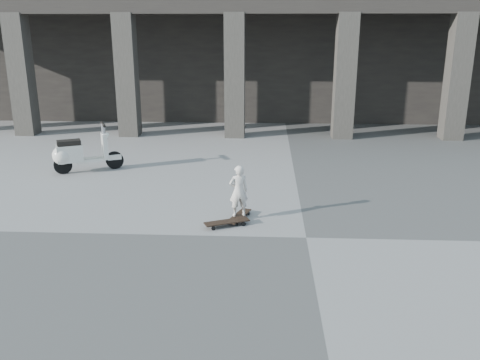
{
  "coord_description": "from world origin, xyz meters",
  "views": [
    {
      "loc": [
        -0.75,
        -8.33,
        3.59
      ],
      "look_at": [
        -1.24,
        1.31,
        0.65
      ],
      "focal_mm": 38.0,
      "sensor_mm": 36.0,
      "label": 1
    }
  ],
  "objects_px": {
    "child": "(239,191)",
    "scooter": "(76,154)",
    "longboard": "(239,216)",
    "skateboard_spare": "(227,222)"
  },
  "relations": [
    {
      "from": "child",
      "to": "scooter",
      "type": "relative_size",
      "value": 0.61
    },
    {
      "from": "longboard",
      "to": "scooter",
      "type": "distance_m",
      "value": 5.32
    },
    {
      "from": "longboard",
      "to": "child",
      "type": "distance_m",
      "value": 0.52
    },
    {
      "from": "skateboard_spare",
      "to": "scooter",
      "type": "bearing_deg",
      "value": 115.52
    },
    {
      "from": "skateboard_spare",
      "to": "child",
      "type": "distance_m",
      "value": 0.65
    },
    {
      "from": "skateboard_spare",
      "to": "scooter",
      "type": "distance_m",
      "value": 5.37
    },
    {
      "from": "longboard",
      "to": "scooter",
      "type": "relative_size",
      "value": 0.53
    },
    {
      "from": "child",
      "to": "scooter",
      "type": "bearing_deg",
      "value": -52.31
    },
    {
      "from": "scooter",
      "to": "child",
      "type": "bearing_deg",
      "value": -61.1
    },
    {
      "from": "longboard",
      "to": "skateboard_spare",
      "type": "distance_m",
      "value": 0.4
    }
  ]
}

